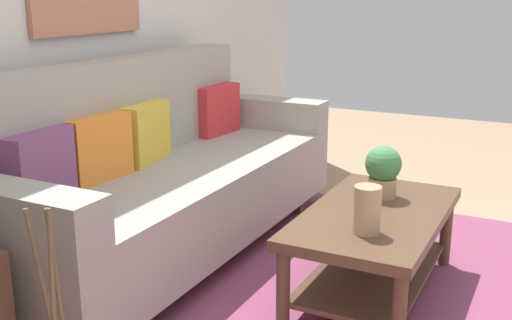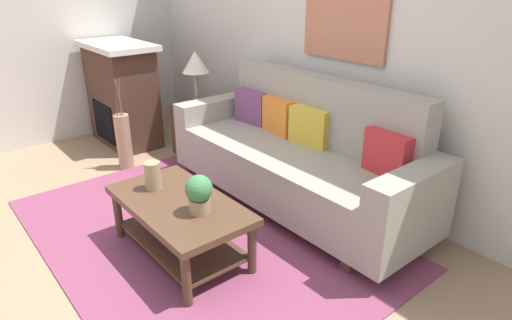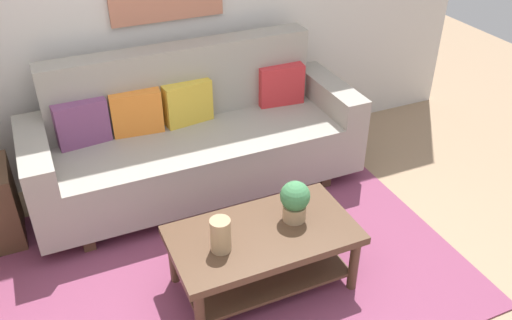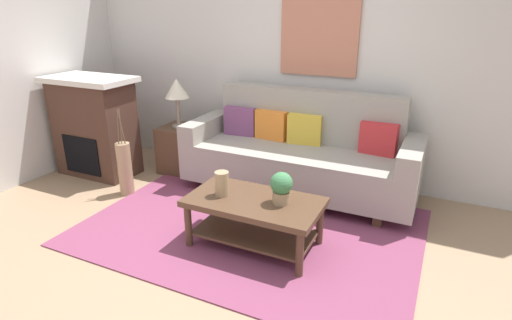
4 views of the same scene
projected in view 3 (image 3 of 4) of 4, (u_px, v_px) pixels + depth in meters
The scene contains 10 objects.
wall_back at pixel (147, 0), 3.93m from camera, with size 5.59×0.10×2.70m, color silver.
area_rug at pixel (225, 265), 3.54m from camera, with size 2.95×2.09×0.01m, color #843D5B.
couch at pixel (195, 139), 4.06m from camera, with size 2.42×0.84×1.08m.
throw_pillow_plum at pixel (82, 123), 3.76m from camera, with size 0.36×0.12×0.32m, color #7A4270.
throw_pillow_orange at pixel (137, 113), 3.89m from camera, with size 0.36×0.12×0.32m, color orange.
throw_pillow_mustard at pixel (188, 103), 4.02m from camera, with size 0.36×0.12×0.32m, color gold.
throw_pillow_crimson at pixel (281, 85), 4.28m from camera, with size 0.36×0.12×0.32m, color red.
coffee_table at pixel (263, 247), 3.24m from camera, with size 1.10×0.60×0.43m.
tabletop_vase at pixel (221, 235), 2.99m from camera, with size 0.12×0.12×0.21m, color tan.
potted_plant_tabletop at pixel (295, 200), 3.20m from camera, with size 0.18×0.18×0.26m.
Camera 3 is at (-0.87, -1.96, 2.51)m, focal length 38.06 mm.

